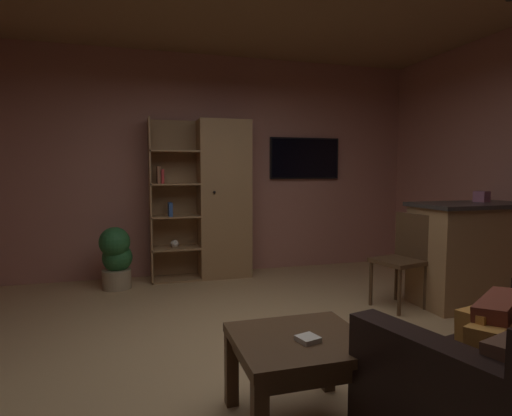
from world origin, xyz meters
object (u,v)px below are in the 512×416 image
tissue_box (482,197)px  dining_chair (404,254)px  table_book_0 (308,339)px  bookshelf_cabinet (217,200)px  potted_floor_plant (116,256)px  kitchen_bar_counter (479,253)px  coffee_table (300,354)px  wall_mounted_tv (305,158)px

tissue_box → dining_chair: tissue_box is taller
dining_chair → table_book_0: bearing=-137.0°
bookshelf_cabinet → potted_floor_plant: bookshelf_cabinet is taller
kitchen_bar_counter → dining_chair: bearing=170.7°
table_book_0 → coffee_table: bearing=104.8°
wall_mounted_tv → dining_chair: bearing=-82.0°
table_book_0 → tissue_box: bearing=31.1°
dining_chair → wall_mounted_tv: bearing=98.0°
coffee_table → dining_chair: dining_chair is taller
dining_chair → wall_mounted_tv: size_ratio=0.92×
bookshelf_cabinet → table_book_0: bookshelf_cabinet is taller
bookshelf_cabinet → potted_floor_plant: size_ratio=2.77×
bookshelf_cabinet → coffee_table: (-0.20, -3.24, -0.59)m
coffee_table → table_book_0: size_ratio=6.70×
kitchen_bar_counter → table_book_0: (-2.50, -1.47, -0.03)m
potted_floor_plant → kitchen_bar_counter: bearing=-24.2°
potted_floor_plant → coffee_table: bearing=-71.1°
table_book_0 → kitchen_bar_counter: bearing=30.5°
coffee_table → potted_floor_plant: potted_floor_plant is taller
tissue_box → wall_mounted_tv: (-1.14, 1.95, 0.44)m
tissue_box → coffee_table: (-2.60, -1.49, -0.70)m
potted_floor_plant → wall_mounted_tv: bearing=10.1°
kitchen_bar_counter → wall_mounted_tv: 2.50m
tissue_box → table_book_0: 3.08m
kitchen_bar_counter → dining_chair: 0.79m
bookshelf_cabinet → tissue_box: bookshelf_cabinet is taller
kitchen_bar_counter → coffee_table: size_ratio=1.98×
kitchen_bar_counter → tissue_box: 0.58m
coffee_table → table_book_0: table_book_0 is taller
coffee_table → dining_chair: size_ratio=0.75×
kitchen_bar_counter → tissue_box: tissue_box is taller
wall_mounted_tv → kitchen_bar_counter: bearing=-62.7°
table_book_0 → wall_mounted_tv: bearing=67.6°
bookshelf_cabinet → coffee_table: 3.30m
dining_chair → wall_mounted_tv: (-0.27, 1.91, 0.99)m
coffee_table → table_book_0: bearing=-75.2°
kitchen_bar_counter → wall_mounted_tv: size_ratio=1.36×
tissue_box → coffee_table: 3.08m
kitchen_bar_counter → potted_floor_plant: size_ratio=1.91×
coffee_table → potted_floor_plant: 3.17m
bookshelf_cabinet → tissue_box: 2.97m
bookshelf_cabinet → coffee_table: bookshelf_cabinet is taller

